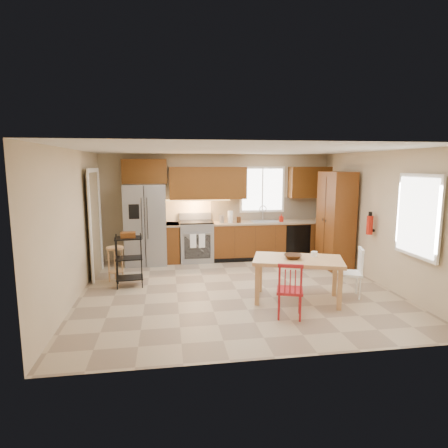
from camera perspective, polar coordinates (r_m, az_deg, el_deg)
floor at (r=6.92m, az=1.89°, el=-9.94°), size 5.50×5.50×0.00m
ceiling at (r=6.55m, az=2.01°, el=11.23°), size 5.50×5.00×0.02m
wall_back at (r=9.07m, az=-0.98°, el=2.69°), size 5.50×0.02×2.50m
wall_front at (r=4.23m, az=8.24°, el=-4.66°), size 5.50×0.02×2.50m
wall_left at (r=6.68m, az=-21.90°, el=-0.21°), size 0.02×5.00×2.50m
wall_right at (r=7.62m, az=22.72°, el=0.80°), size 0.02×5.00×2.50m
refrigerator at (r=8.67m, az=-11.83°, el=-0.05°), size 0.92×0.75×1.82m
range_stove at (r=8.82m, az=-4.23°, el=-2.70°), size 0.76×0.63×0.92m
base_cabinet_narrow at (r=8.81m, az=-7.81°, el=-2.84°), size 0.30×0.60×0.90m
base_cabinet_run at (r=9.16m, az=7.32°, el=-2.38°), size 2.92×0.60×0.90m
dishwasher at (r=9.06m, az=11.23°, el=-2.60°), size 0.60×0.02×0.78m
backsplash at (r=9.32m, az=6.92°, el=2.34°), size 2.92×0.03×0.55m
upper_over_fridge at (r=8.77m, az=-12.02°, el=7.85°), size 1.00×0.35×0.55m
upper_left_block at (r=8.82m, az=-2.45°, el=6.26°), size 1.80×0.35×0.75m
upper_right_block at (r=9.43m, az=12.92°, el=6.21°), size 1.00×0.35×0.75m
window_back at (r=9.23m, az=5.84°, el=5.25°), size 1.12×0.04×1.12m
sink at (r=9.04m, az=6.21°, el=0.13°), size 0.62×0.46×0.16m
undercab_glow at (r=8.79m, az=-4.37°, el=3.65°), size 1.60×0.30×0.01m
soap_bottle at (r=9.03m, az=8.72°, el=0.94°), size 0.09×0.09×0.19m
paper_towel at (r=8.79m, az=0.95°, el=1.11°), size 0.12×0.12×0.28m
canister_steel at (r=8.76m, az=-0.34°, el=0.76°), size 0.11×0.11×0.18m
canister_wood at (r=8.80m, az=2.26°, el=0.66°), size 0.10×0.10×0.14m
pantry at (r=8.54m, az=16.63°, el=0.58°), size 0.50×0.95×2.10m
fire_extinguisher at (r=7.71m, az=21.32°, el=-0.16°), size 0.12×0.12×0.36m
window_right at (r=6.61m, az=27.47°, el=1.08°), size 0.04×1.02×1.32m
doorway at (r=7.96m, az=-19.16°, el=-0.14°), size 0.04×0.95×2.10m
dining_table at (r=6.41m, az=11.10°, el=-8.36°), size 1.62×1.22×0.70m
chair_red at (r=5.69m, az=10.00°, el=-9.80°), size 0.50×0.50×0.85m
chair_white at (r=6.80m, az=18.59°, el=-7.00°), size 0.50×0.50×0.85m
table_bowl at (r=6.28m, az=10.43°, el=-5.28°), size 0.37×0.37×0.07m
table_jar at (r=6.50m, az=13.56°, el=-4.65°), size 0.12×0.12×0.11m
bar_stool at (r=7.59m, az=-16.19°, el=-5.89°), size 0.43×0.43×0.68m
utility_cart at (r=7.19m, az=-14.26°, el=-5.46°), size 0.51×0.41×0.97m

